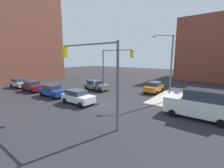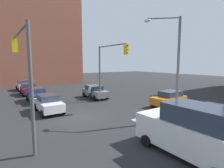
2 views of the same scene
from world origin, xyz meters
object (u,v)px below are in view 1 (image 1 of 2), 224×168
(mailbox_blue, at_px, (176,97))
(hatchback_gray, at_px, (96,85))
(van_white_delivery, at_px, (199,104))
(hatchback_silver, at_px, (19,83))
(coupe_white, at_px, (78,97))
(coupe_orange, at_px, (154,87))
(coupe_blue, at_px, (52,91))
(pedestrian_crossing, at_px, (94,86))
(traffic_signal_se_corner, at_px, (92,66))
(coupe_maroon, at_px, (33,86))
(street_lamp_corner, at_px, (169,63))
(traffic_signal_nw_corner, at_px, (114,63))

(mailbox_blue, height_order, hatchback_gray, hatchback_gray)
(van_white_delivery, bearing_deg, hatchback_silver, -172.48)
(coupe_white, relative_size, coupe_orange, 1.04)
(coupe_blue, distance_m, hatchback_silver, 10.66)
(pedestrian_crossing, bearing_deg, traffic_signal_se_corner, -54.53)
(coupe_maroon, distance_m, coupe_blue, 5.58)
(street_lamp_corner, relative_size, coupe_maroon, 1.99)
(van_white_delivery, bearing_deg, street_lamp_corner, 136.61)
(street_lamp_corner, height_order, mailbox_blue, street_lamp_corner)
(traffic_signal_se_corner, distance_m, coupe_maroon, 16.74)
(hatchback_silver, bearing_deg, coupe_maroon, -0.04)
(hatchback_silver, bearing_deg, traffic_signal_se_corner, -7.03)
(street_lamp_corner, distance_m, coupe_maroon, 20.74)
(traffic_signal_nw_corner, relative_size, street_lamp_corner, 0.81)
(coupe_maroon, xyz_separation_m, coupe_white, (10.97, 0.02, 0.00))
(traffic_signal_se_corner, height_order, hatchback_silver, traffic_signal_se_corner)
(hatchback_silver, distance_m, coupe_white, 16.04)
(traffic_signal_se_corner, distance_m, van_white_delivery, 9.89)
(hatchback_silver, bearing_deg, pedestrian_crossing, 23.18)
(street_lamp_corner, bearing_deg, hatchback_silver, -162.87)
(hatchback_gray, distance_m, coupe_orange, 9.39)
(mailbox_blue, xyz_separation_m, hatchback_gray, (-12.68, -0.09, 0.08))
(coupe_blue, relative_size, van_white_delivery, 0.80)
(van_white_delivery, distance_m, pedestrian_crossing, 14.83)
(traffic_signal_nw_corner, relative_size, mailbox_blue, 4.55)
(street_lamp_corner, bearing_deg, van_white_delivery, -43.39)
(coupe_orange, relative_size, van_white_delivery, 0.73)
(street_lamp_corner, distance_m, hatchback_silver, 25.46)
(van_white_delivery, bearing_deg, traffic_signal_se_corner, -137.30)
(coupe_maroon, relative_size, coupe_white, 0.98)
(mailbox_blue, bearing_deg, coupe_white, -143.37)
(traffic_signal_nw_corner, bearing_deg, van_white_delivery, -13.35)
(street_lamp_corner, distance_m, coupe_orange, 6.15)
(traffic_signal_se_corner, relative_size, van_white_delivery, 1.20)
(traffic_signal_se_corner, xyz_separation_m, street_lamp_corner, (2.89, 10.02, 0.02))
(hatchback_gray, relative_size, coupe_orange, 1.10)
(pedestrian_crossing, bearing_deg, hatchback_silver, -164.81)
(hatchback_silver, xyz_separation_m, coupe_orange, (20.97, 11.09, -0.00))
(mailbox_blue, bearing_deg, traffic_signal_nw_corner, -176.70)
(street_lamp_corner, bearing_deg, traffic_signal_nw_corner, -172.17)
(mailbox_blue, xyz_separation_m, coupe_maroon, (-20.22, -6.90, 0.08))
(coupe_maroon, bearing_deg, traffic_signal_se_corner, -9.20)
(traffic_signal_se_corner, bearing_deg, traffic_signal_nw_corner, 116.81)
(traffic_signal_nw_corner, xyz_separation_m, coupe_blue, (-5.96, -6.31, -3.78))
(coupe_blue, height_order, hatchback_silver, same)
(van_white_delivery, height_order, pedestrian_crossing, van_white_delivery)
(coupe_blue, distance_m, coupe_white, 5.39)
(street_lamp_corner, xyz_separation_m, coupe_white, (-8.01, -7.40, -3.86))
(street_lamp_corner, relative_size, coupe_blue, 1.84)
(hatchback_gray, xyz_separation_m, coupe_white, (3.43, -6.79, -0.00))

